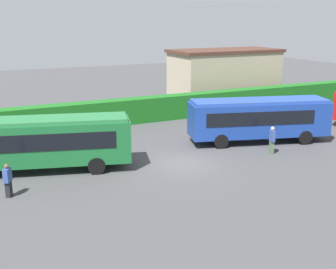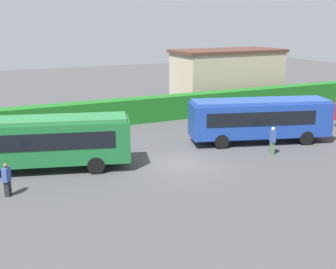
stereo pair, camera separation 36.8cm
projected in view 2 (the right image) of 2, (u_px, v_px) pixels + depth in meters
ground_plane at (182, 164)px, 26.17m from camera, size 113.51×113.51×0.00m
bus_green at (38, 141)px, 24.52m from camera, size 10.72×5.16×3.14m
bus_blue at (260, 118)px, 30.29m from camera, size 10.19×5.24×3.10m
person_center at (7, 179)px, 21.16m from camera, size 0.48×0.56×1.72m
person_right at (32, 145)px, 26.94m from camera, size 0.31×0.44×1.73m
person_far at (272, 140)px, 27.71m from camera, size 0.36×0.47×1.85m
hedge_row at (120, 112)px, 35.79m from camera, size 68.75×1.43×2.08m
depot_building at (227, 76)px, 44.69m from camera, size 11.43×5.41×5.56m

